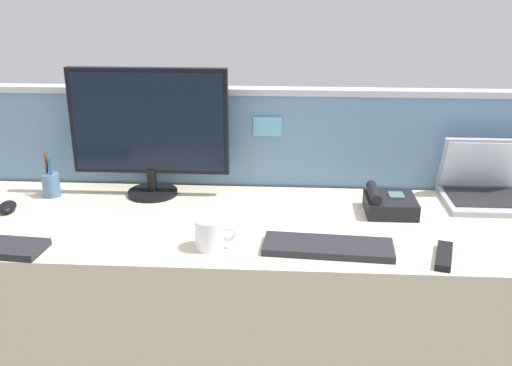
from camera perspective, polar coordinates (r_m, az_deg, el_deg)
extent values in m
cube|color=beige|center=(2.12, -0.09, -13.15)|extent=(2.29, 0.68, 0.75)
cube|color=#6084A3|center=(2.37, 0.50, -4.48)|extent=(2.62, 0.06, 1.11)
cube|color=#B7BAC1|center=(2.20, 0.54, 9.12)|extent=(2.62, 0.07, 0.02)
cube|color=#66ADD1|center=(2.19, 1.15, 5.62)|extent=(0.11, 0.01, 0.08)
cylinder|color=black|center=(2.21, -10.22, -0.93)|extent=(0.19, 0.19, 0.02)
cylinder|color=black|center=(2.19, -10.30, 0.32)|extent=(0.04, 0.04, 0.09)
cube|color=black|center=(2.14, -10.59, 6.04)|extent=(0.58, 0.03, 0.39)
cube|color=black|center=(2.13, -10.69, 5.93)|extent=(0.55, 0.01, 0.36)
cube|color=#9EA0A8|center=(2.25, 21.89, -1.69)|extent=(0.30, 0.27, 0.02)
cube|color=black|center=(2.25, 21.85, -1.33)|extent=(0.26, 0.20, 0.00)
cube|color=#9EA0A8|center=(2.30, 21.52, 1.84)|extent=(0.30, 0.08, 0.21)
cube|color=silver|center=(2.29, 21.57, 1.71)|extent=(0.28, 0.07, 0.19)
cube|color=black|center=(2.06, 13.20, -2.16)|extent=(0.17, 0.17, 0.06)
cube|color=#4C6B5B|center=(2.07, 13.76, -1.18)|extent=(0.05, 0.06, 0.01)
cylinder|color=black|center=(2.03, 11.62, -0.94)|extent=(0.04, 0.15, 0.04)
cube|color=#232328|center=(1.76, 7.17, -6.31)|extent=(0.40, 0.16, 0.02)
ellipsoid|color=black|center=(2.20, -23.48, -2.18)|extent=(0.08, 0.11, 0.03)
cylinder|color=#4C7093|center=(2.28, -19.69, -0.18)|extent=(0.06, 0.06, 0.09)
cylinder|color=red|center=(2.28, -20.08, 1.22)|extent=(0.02, 0.02, 0.13)
cylinder|color=black|center=(2.27, -20.03, 1.31)|extent=(0.02, 0.01, 0.14)
cylinder|color=blue|center=(2.25, -19.73, 1.00)|extent=(0.02, 0.01, 0.13)
cylinder|color=#238438|center=(2.26, -19.77, 1.33)|extent=(0.02, 0.02, 0.15)
cube|color=black|center=(1.78, 18.18, -6.90)|extent=(0.09, 0.18, 0.02)
cylinder|color=white|center=(1.75, -4.64, -5.04)|extent=(0.09, 0.09, 0.09)
torus|color=white|center=(1.74, -2.79, -5.10)|extent=(0.05, 0.01, 0.05)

